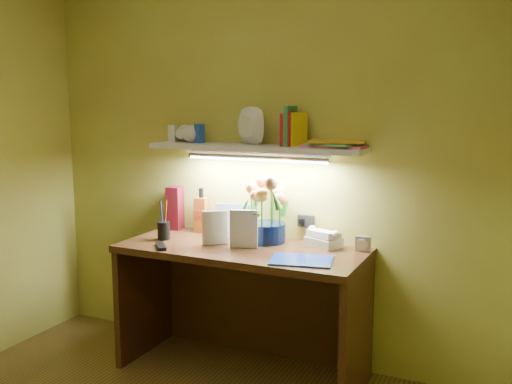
% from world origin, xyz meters
% --- Properties ---
extents(desk, '(1.40, 0.60, 0.75)m').
position_xyz_m(desk, '(0.00, 1.20, 0.38)').
color(desk, '#34150E').
rests_on(desk, ground).
extents(flower_bouquet, '(0.31, 0.31, 0.39)m').
position_xyz_m(flower_bouquet, '(0.08, 1.37, 0.95)').
color(flower_bouquet, '#061337').
rests_on(flower_bouquet, desk).
extents(telephone, '(0.22, 0.20, 0.11)m').
position_xyz_m(telephone, '(0.42, 1.40, 0.80)').
color(telephone, white).
rests_on(telephone, desk).
extents(desk_clock, '(0.09, 0.05, 0.08)m').
position_xyz_m(desk_clock, '(0.65, 1.40, 0.79)').
color(desk_clock, '#ABABAF').
rests_on(desk_clock, desk).
extents(whisky_bottle, '(0.08, 0.08, 0.28)m').
position_xyz_m(whisky_bottle, '(-0.40, 1.44, 0.89)').
color(whisky_bottle, '#AB4815').
rests_on(whisky_bottle, desk).
extents(whisky_box, '(0.10, 0.10, 0.28)m').
position_xyz_m(whisky_box, '(-0.59, 1.43, 0.89)').
color(whisky_box, '#510C14').
rests_on(whisky_box, desk).
extents(pen_cup, '(0.10, 0.10, 0.18)m').
position_xyz_m(pen_cup, '(-0.50, 1.16, 0.84)').
color(pen_cup, black).
rests_on(pen_cup, desk).
extents(art_card, '(0.21, 0.09, 0.21)m').
position_xyz_m(art_card, '(-0.16, 1.39, 0.85)').
color(art_card, silver).
rests_on(art_card, desk).
extents(tv_remote, '(0.14, 0.15, 0.02)m').
position_xyz_m(tv_remote, '(-0.41, 0.99, 0.76)').
color(tv_remote, black).
rests_on(tv_remote, desk).
extents(blue_folder, '(0.36, 0.29, 0.01)m').
position_xyz_m(blue_folder, '(0.41, 1.07, 0.75)').
color(blue_folder, '#1D42B5').
rests_on(blue_folder, desk).
extents(desk_book_a, '(0.14, 0.09, 0.20)m').
position_xyz_m(desk_book_a, '(-0.22, 1.14, 0.85)').
color(desk_book_a, beige).
rests_on(desk_book_a, desk).
extents(desk_book_b, '(0.16, 0.06, 0.22)m').
position_xyz_m(desk_book_b, '(-0.06, 1.16, 0.86)').
color(desk_book_b, silver).
rests_on(desk_book_b, desk).
extents(wall_shelf, '(1.30, 0.33, 0.26)m').
position_xyz_m(wall_shelf, '(0.02, 1.38, 1.33)').
color(wall_shelf, silver).
rests_on(wall_shelf, ground).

